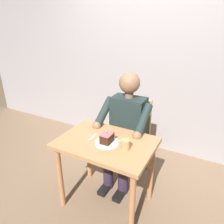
# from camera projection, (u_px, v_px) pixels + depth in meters

# --- Properties ---
(ground_plane) EXTENTS (14.00, 14.00, 0.00)m
(ground_plane) POSITION_uv_depth(u_px,v_px,m) (107.00, 201.00, 2.17)
(ground_plane) COLOR #84674E
(cafe_rear_panel) EXTENTS (6.40, 0.12, 3.00)m
(cafe_rear_panel) POSITION_uv_depth(u_px,v_px,m) (156.00, 41.00, 2.64)
(cafe_rear_panel) COLOR #A69D9F
(cafe_rear_panel) RESTS_ON ground
(dining_table) EXTENTS (0.86, 0.61, 0.72)m
(dining_table) POSITION_uv_depth(u_px,v_px,m) (106.00, 152.00, 1.93)
(dining_table) COLOR tan
(dining_table) RESTS_ON ground
(chair) EXTENTS (0.42, 0.42, 0.92)m
(chair) POSITION_uv_depth(u_px,v_px,m) (131.00, 134.00, 2.45)
(chair) COLOR tan
(chair) RESTS_ON ground
(seated_person) EXTENTS (0.53, 0.58, 1.25)m
(seated_person) POSITION_uv_depth(u_px,v_px,m) (125.00, 128.00, 2.25)
(seated_person) COLOR #233130
(seated_person) RESTS_ON ground
(dessert_plate) EXTENTS (0.22, 0.22, 0.01)m
(dessert_plate) POSITION_uv_depth(u_px,v_px,m) (107.00, 143.00, 1.85)
(dessert_plate) COLOR white
(dessert_plate) RESTS_ON dining_table
(cake_slice) EXTENTS (0.09, 0.12, 0.11)m
(cake_slice) POSITION_uv_depth(u_px,v_px,m) (107.00, 138.00, 1.83)
(cake_slice) COLOR #3C1F10
(cake_slice) RESTS_ON dessert_plate
(coffee_cup) EXTENTS (0.11, 0.08, 0.09)m
(coffee_cup) POSITION_uv_depth(u_px,v_px,m) (125.00, 144.00, 1.75)
(coffee_cup) COLOR tan
(coffee_cup) RESTS_ON dining_table
(dessert_spoon) EXTENTS (0.03, 0.14, 0.01)m
(dessert_spoon) POSITION_uv_depth(u_px,v_px,m) (92.00, 138.00, 1.93)
(dessert_spoon) COLOR silver
(dessert_spoon) RESTS_ON dining_table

